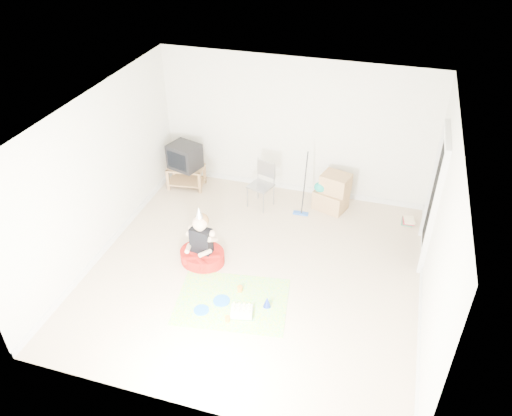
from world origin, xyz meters
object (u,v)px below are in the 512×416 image
(crt_tv, at_px, (185,156))
(folding_chair, at_px, (261,186))
(tv_stand, at_px, (186,175))
(seated_woman, at_px, (202,250))
(cardboard_boxes, at_px, (332,193))
(birthday_cake, at_px, (242,312))

(crt_tv, bearing_deg, folding_chair, 8.49)
(folding_chair, bearing_deg, tv_stand, 171.38)
(folding_chair, height_order, seated_woman, seated_woman)
(tv_stand, xyz_separation_m, seated_woman, (1.13, -2.03, -0.03))
(crt_tv, bearing_deg, cardboard_boxes, 18.04)
(crt_tv, relative_size, cardboard_boxes, 0.78)
(seated_woman, bearing_deg, crt_tv, 119.13)
(birthday_cake, bearing_deg, seated_woman, 136.00)
(folding_chair, xyz_separation_m, cardboard_boxes, (1.26, 0.28, -0.09))
(crt_tv, relative_size, folding_chair, 0.63)
(tv_stand, distance_m, cardboard_boxes, 2.84)
(folding_chair, height_order, cardboard_boxes, folding_chair)
(tv_stand, relative_size, crt_tv, 1.33)
(folding_chair, xyz_separation_m, seated_woman, (-0.44, -1.79, -0.20))
(folding_chair, distance_m, birthday_cake, 2.78)
(tv_stand, bearing_deg, birthday_cake, -54.78)
(cardboard_boxes, bearing_deg, folding_chair, -167.30)
(folding_chair, bearing_deg, birthday_cake, -79.42)
(crt_tv, height_order, seated_woman, seated_woman)
(cardboard_boxes, distance_m, birthday_cake, 3.10)
(tv_stand, xyz_separation_m, cardboard_boxes, (2.84, 0.05, 0.08))
(folding_chair, distance_m, seated_woman, 1.86)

